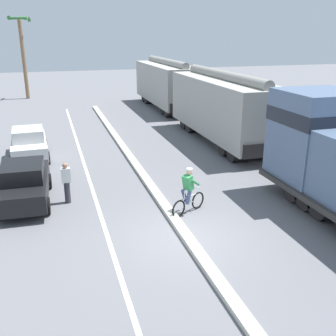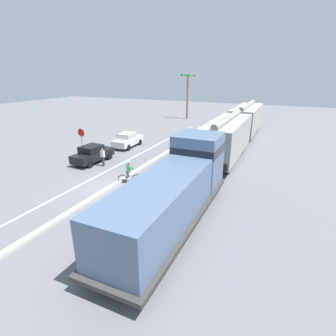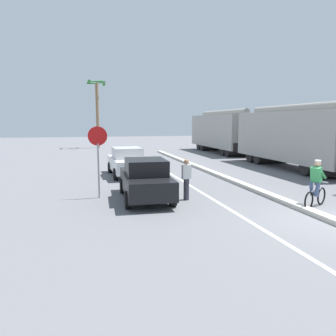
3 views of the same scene
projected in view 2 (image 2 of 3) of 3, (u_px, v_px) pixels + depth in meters
ground_plane at (109, 189)px, 18.82m from camera, size 120.00×120.00×0.00m
median_curb at (149, 163)px, 23.92m from camera, size 0.36×36.00×0.16m
lane_stripe at (127, 161)px, 24.88m from camera, size 0.14×36.00×0.01m
locomotive at (177, 190)px, 14.37m from camera, size 3.10×11.61×4.20m
hopper_car_lead at (227, 138)px, 24.66m from camera, size 2.90×10.60×4.18m
hopper_car_middle at (246, 119)px, 34.58m from camera, size 2.90×10.60×4.18m
parked_car_black at (93, 154)px, 24.17m from camera, size 1.96×4.26×1.62m
parked_car_white at (128, 140)px, 29.23m from camera, size 1.96×4.27×1.62m
cyclist at (129, 173)px, 19.63m from camera, size 1.53×0.87×1.71m
stop_sign at (82, 138)px, 25.07m from camera, size 0.76×0.08×2.88m
palm_tree_near at (188, 88)px, 45.78m from camera, size 2.21×2.39×7.82m
pedestrian_by_cars at (103, 157)px, 23.15m from camera, size 0.34×0.22×1.62m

